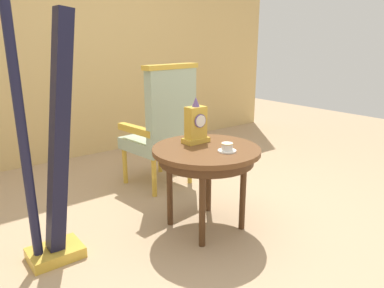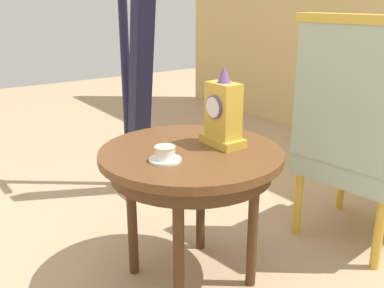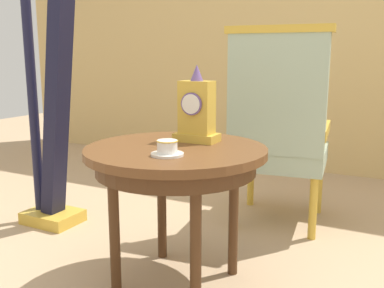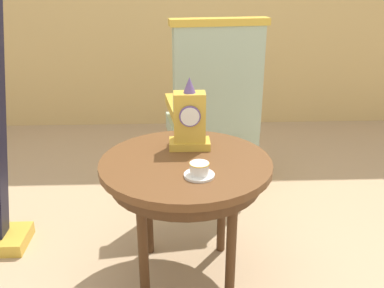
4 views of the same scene
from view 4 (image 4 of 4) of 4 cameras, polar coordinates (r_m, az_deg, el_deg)
The scene contains 5 objects.
ground_plane at distance 2.21m, azimuth -2.71°, elevation -16.71°, with size 10.00×10.00×0.00m, color tan.
side_table at distance 1.91m, azimuth -0.84°, elevation -4.16°, with size 0.76×0.76×0.61m.
teacup_left at distance 1.73m, azimuth 0.98°, elevation -3.52°, with size 0.13×0.13×0.06m.
mantel_clock at distance 1.96m, azimuth -0.33°, elevation 3.17°, with size 0.19×0.11×0.34m.
armchair at distance 2.67m, azimuth 2.85°, elevation 4.93°, with size 0.60×0.59×1.14m.
Camera 4 is at (0.03, -1.72, 1.39)m, focal length 40.02 mm.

